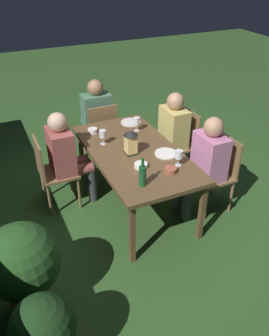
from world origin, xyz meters
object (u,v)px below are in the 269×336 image
object	(u,v)px
dining_table	(134,155)
potted_plant_by_hedge	(44,334)
person_in_green	(95,115)
wine_glass_a	(103,135)
person_in_rust	(67,155)
person_in_pink	(204,162)
lantern_centerpiece	(131,141)
potted_plant_corner	(22,264)
chair_side_right_b	(52,170)
chair_side_left_b	(182,141)
bowl_salad	(171,170)
green_bottle_on_table	(143,175)
wine_glass_b	(137,122)
wine_glass_c	(179,155)
plate_a	(166,153)
bowl_bread	(141,165)
chair_head_far	(101,130)
plate_b	(131,122)
person_in_mustard	(169,133)
chair_side_left_a	(217,170)
bowl_olives	(93,131)

from	to	relation	value
dining_table	potted_plant_by_hedge	world-z (taller)	dining_table
person_in_green	wine_glass_a	distance (m)	1.07
dining_table	person_in_rust	size ratio (longest dim) A/B	1.50
dining_table	person_in_rust	world-z (taller)	person_in_rust
person_in_pink	lantern_centerpiece	xyz separation A→B (m)	(0.35, 0.71, 0.24)
person_in_green	potted_plant_corner	xyz separation A→B (m)	(-2.19, 1.38, -0.15)
chair_side_right_b	chair_side_left_b	xyz separation A→B (m)	(0.00, -1.69, 0.00)
bowl_salad	chair_side_right_b	bearing A→B (deg)	47.23
green_bottle_on_table	wine_glass_b	distance (m)	1.14
person_in_green	wine_glass_c	xyz separation A→B (m)	(-1.75, -0.28, 0.21)
plate_a	bowl_bread	distance (m)	0.38
chair_head_far	chair_side_left_b	bearing A→B (deg)	-130.53
plate_b	bowl_bread	distance (m)	1.05
chair_side_left_b	person_in_mustard	distance (m)	0.25
chair_side_left_a	chair_head_far	world-z (taller)	same
wine_glass_c	potted_plant_corner	distance (m)	1.75
potted_plant_corner	wine_glass_c	bearing A→B (deg)	-75.36
chair_side_right_b	bowl_salad	world-z (taller)	chair_side_right_b
chair_side_left_b	green_bottle_on_table	bearing A→B (deg)	133.86
lantern_centerpiece	bowl_olives	bearing A→B (deg)	18.48
chair_head_far	lantern_centerpiece	world-z (taller)	lantern_centerpiece
person_in_pink	chair_head_far	size ratio (longest dim) A/B	1.32
wine_glass_a	potted_plant_by_hedge	xyz separation A→B (m)	(-1.78, 1.09, -0.44)
person_in_pink	bowl_salad	bearing A→B (deg)	105.80
person_in_rust	bowl_salad	xyz separation A→B (m)	(-0.92, -0.79, 0.12)
green_bottle_on_table	person_in_rust	bearing A→B (deg)	24.04
chair_head_far	bowl_bread	xyz separation A→B (m)	(-1.44, 0.08, 0.27)
person_in_pink	potted_plant_by_hedge	size ratio (longest dim) A/B	1.60
person_in_mustard	potted_plant_by_hedge	size ratio (longest dim) A/B	1.60
bowl_bread	person_in_green	bearing A→B (deg)	-2.79
plate_b	chair_side_right_b	bearing A→B (deg)	104.24
lantern_centerpiece	chair_side_right_b	bearing A→B (deg)	61.89
person_in_mustard	wine_glass_c	size ratio (longest dim) A/B	6.80
chair_side_left_b	green_bottle_on_table	distance (m)	1.49
chair_side_left_b	bowl_olives	distance (m)	1.17
potted_plant_by_hedge	potted_plant_corner	bearing A→B (deg)	3.18
person_in_pink	bowl_bread	size ratio (longest dim) A/B	8.46
bowl_bread	chair_side_left_b	bearing A→B (deg)	-52.21
person_in_mustard	chair_side_left_a	bearing A→B (deg)	-165.83
dining_table	person_in_mustard	xyz separation A→B (m)	(0.39, -0.65, -0.04)
bowl_bread	potted_plant_corner	bearing A→B (deg)	113.14
person_in_rust	potted_plant_corner	size ratio (longest dim) A/B	1.38
wine_glass_b	wine_glass_c	world-z (taller)	same
plate_a	person_in_pink	bearing A→B (deg)	-116.22
person_in_rust	plate_a	size ratio (longest dim) A/B	4.72
person_in_rust	bowl_bread	world-z (taller)	person_in_rust
dining_table	bowl_olives	world-z (taller)	bowl_olives
lantern_centerpiece	wine_glass_a	size ratio (longest dim) A/B	1.57
chair_side_left_a	wine_glass_c	bearing A→B (deg)	96.38
bowl_salad	potted_plant_by_hedge	bearing A→B (deg)	122.95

